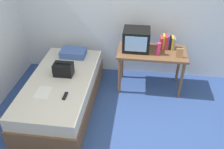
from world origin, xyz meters
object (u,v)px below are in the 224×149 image
bed (62,92)px  handbag (63,69)px  desk (152,56)px  picture_frame (179,53)px  remote_silver (54,70)px  remote_dark (65,96)px  book_row (167,42)px  pillow (73,53)px  magazine (43,93)px  tv (136,39)px  water_bottle (158,49)px

bed → handbag: bearing=77.4°
desk → picture_frame: size_ratio=7.15×
remote_silver → remote_dark: bearing=-58.9°
book_row → pillow: book_row is taller
bed → pillow: (0.02, 0.72, 0.33)m
book_row → handbag: size_ratio=0.82×
book_row → magazine: book_row is taller
desk → picture_frame: bearing=-20.6°
tv → magazine: (-1.27, -1.10, -0.39)m
desk → water_bottle: (0.09, -0.11, 0.20)m
tv → water_bottle: tv is taller
bed → remote_silver: size_ratio=13.89×
desk → water_bottle: size_ratio=5.43×
bed → magazine: size_ratio=6.90×
water_bottle → magazine: water_bottle is taller
bed → remote_dark: 0.54m
tv → book_row: size_ratio=1.79×
desk → magazine: bearing=-145.3°
pillow → magazine: bearing=-98.3°
desk → pillow: bearing=179.1°
magazine → pillow: bearing=81.7°
picture_frame → handbag: (-1.80, -0.42, -0.19)m
remote_silver → bed: bearing=-51.5°
book_row → handbag: bearing=-156.2°
picture_frame → book_row: bearing=121.2°
pillow → desk: bearing=-0.9°
remote_silver → magazine: bearing=-86.1°
handbag → magazine: handbag is taller
handbag → remote_silver: 0.25m
desk → book_row: book_row is taller
book_row → picture_frame: size_ratio=1.52×
picture_frame → remote_silver: size_ratio=1.13×
book_row → picture_frame: bearing=-58.8°
book_row → remote_dark: 1.93m
water_bottle → remote_silver: 1.74m
bed → book_row: size_ratio=8.12×
water_bottle → picture_frame: size_ratio=1.32×
desk → picture_frame: 0.49m
tv → remote_dark: tv is taller
bed → tv: bearing=33.0°
pillow → magazine: (-0.16, -1.09, -0.06)m
desk → pillow: size_ratio=2.63×
pillow → handbag: bearing=-89.4°
water_bottle → remote_silver: water_bottle is taller
magazine → remote_silver: (-0.04, 0.59, 0.01)m
book_row → picture_frame: book_row is taller
tv → desk: bearing=-7.4°
bed → remote_silver: bearing=128.5°
tv → remote_silver: tv is taller
pillow → magazine: size_ratio=1.52×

